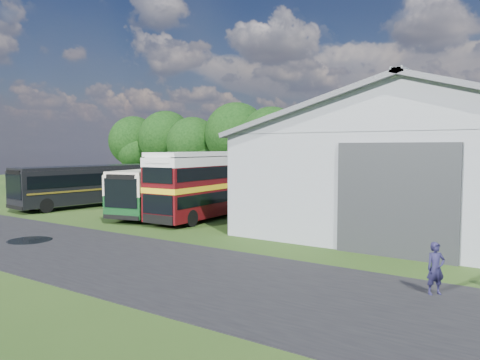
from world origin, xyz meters
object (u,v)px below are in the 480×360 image
Objects in this scene: storage_shed at (451,157)px; bus_maroon_double at (209,185)px; bus_green_single at (169,189)px; visitor_a at (436,269)px; bus_dark_single at (88,185)px.

storage_shed is 2.35× the size of bus_maroon_double.
bus_maroon_double reaches higher than bus_green_single.
bus_green_single reaches higher than visitor_a.
visitor_a is at bearing -31.33° from bus_maroon_double.
bus_maroon_double is (-13.75, -7.58, -1.93)m from storage_shed.
bus_dark_single is 29.62m from visitor_a.
storage_shed reaches higher than bus_maroon_double.
visitor_a is (20.37, -9.22, -0.89)m from bus_green_single.
bus_green_single is at bearing 173.25° from bus_maroon_double.
bus_green_single is 4.03m from bus_maroon_double.
bus_dark_single is (-12.04, -0.62, -0.48)m from bus_maroon_double.
storage_shed reaches higher than visitor_a.
bus_maroon_double is (3.99, -0.28, 0.50)m from bus_green_single.
visitor_a is at bearing -10.22° from bus_dark_single.
storage_shed reaches higher than bus_green_single.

